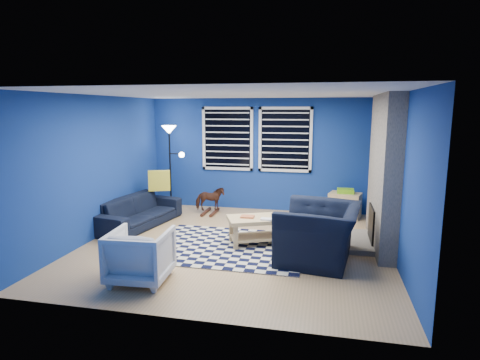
{
  "coord_description": "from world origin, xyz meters",
  "views": [
    {
      "loc": [
        1.45,
        -6.32,
        2.26
      ],
      "look_at": [
        0.01,
        0.3,
        1.06
      ],
      "focal_mm": 30.0,
      "sensor_mm": 36.0,
      "label": 1
    }
  ],
  "objects_px": {
    "coffee_table": "(258,225)",
    "cabinet": "(345,205)",
    "armchair_bent": "(140,255)",
    "armchair_big": "(319,233)",
    "sofa": "(139,212)",
    "tv": "(378,153)",
    "rocking_horse": "(210,199)",
    "floor_lamp": "(170,141)"
  },
  "relations": [
    {
      "from": "sofa",
      "to": "coffee_table",
      "type": "height_order",
      "value": "sofa"
    },
    {
      "from": "sofa",
      "to": "armchair_bent",
      "type": "relative_size",
      "value": 2.54
    },
    {
      "from": "armchair_bent",
      "to": "floor_lamp",
      "type": "bearing_deg",
      "value": -78.28
    },
    {
      "from": "sofa",
      "to": "armchair_big",
      "type": "distance_m",
      "value": 3.65
    },
    {
      "from": "cabinet",
      "to": "floor_lamp",
      "type": "xyz_separation_m",
      "value": [
        -3.79,
        -0.2,
        1.29
      ]
    },
    {
      "from": "sofa",
      "to": "coffee_table",
      "type": "bearing_deg",
      "value": -92.59
    },
    {
      "from": "sofa",
      "to": "armchair_big",
      "type": "bearing_deg",
      "value": -96.83
    },
    {
      "from": "floor_lamp",
      "to": "armchair_bent",
      "type": "bearing_deg",
      "value": -74.45
    },
    {
      "from": "tv",
      "to": "cabinet",
      "type": "height_order",
      "value": "tv"
    },
    {
      "from": "cabinet",
      "to": "armchair_big",
      "type": "bearing_deg",
      "value": -85.37
    },
    {
      "from": "armchair_bent",
      "to": "coffee_table",
      "type": "bearing_deg",
      "value": -129.22
    },
    {
      "from": "tv",
      "to": "sofa",
      "type": "distance_m",
      "value": 4.86
    },
    {
      "from": "tv",
      "to": "rocking_horse",
      "type": "bearing_deg",
      "value": -177.78
    },
    {
      "from": "armchair_bent",
      "to": "cabinet",
      "type": "relative_size",
      "value": 1.08
    },
    {
      "from": "armchair_big",
      "to": "coffee_table",
      "type": "bearing_deg",
      "value": -109.05
    },
    {
      "from": "coffee_table",
      "to": "sofa",
      "type": "bearing_deg",
      "value": 166.8
    },
    {
      "from": "cabinet",
      "to": "sofa",
      "type": "bearing_deg",
      "value": -144.11
    },
    {
      "from": "armchair_big",
      "to": "rocking_horse",
      "type": "distance_m",
      "value": 3.3
    },
    {
      "from": "armchair_big",
      "to": "armchair_bent",
      "type": "relative_size",
      "value": 1.67
    },
    {
      "from": "armchair_bent",
      "to": "coffee_table",
      "type": "height_order",
      "value": "armchair_bent"
    },
    {
      "from": "rocking_horse",
      "to": "cabinet",
      "type": "xyz_separation_m",
      "value": [
        2.86,
        0.31,
        -0.06
      ]
    },
    {
      "from": "tv",
      "to": "rocking_horse",
      "type": "distance_m",
      "value": 3.61
    },
    {
      "from": "sofa",
      "to": "floor_lamp",
      "type": "xyz_separation_m",
      "value": [
        0.17,
        1.3,
        1.27
      ]
    },
    {
      "from": "floor_lamp",
      "to": "sofa",
      "type": "bearing_deg",
      "value": -97.51
    },
    {
      "from": "armchair_big",
      "to": "floor_lamp",
      "type": "xyz_separation_m",
      "value": [
        -3.31,
        2.39,
        1.14
      ]
    },
    {
      "from": "armchair_bent",
      "to": "rocking_horse",
      "type": "height_order",
      "value": "armchair_bent"
    },
    {
      "from": "tv",
      "to": "armchair_big",
      "type": "height_order",
      "value": "tv"
    },
    {
      "from": "coffee_table",
      "to": "rocking_horse",
      "type": "bearing_deg",
      "value": 127.56
    },
    {
      "from": "coffee_table",
      "to": "armchair_big",
      "type": "bearing_deg",
      "value": -26.79
    },
    {
      "from": "sofa",
      "to": "armchair_bent",
      "type": "height_order",
      "value": "armchair_bent"
    },
    {
      "from": "tv",
      "to": "armchair_bent",
      "type": "bearing_deg",
      "value": -132.38
    },
    {
      "from": "tv",
      "to": "coffee_table",
      "type": "height_order",
      "value": "tv"
    },
    {
      "from": "armchair_big",
      "to": "cabinet",
      "type": "distance_m",
      "value": 2.64
    },
    {
      "from": "coffee_table",
      "to": "cabinet",
      "type": "xyz_separation_m",
      "value": [
        1.51,
        2.07,
        -0.07
      ]
    },
    {
      "from": "tv",
      "to": "armchair_big",
      "type": "bearing_deg",
      "value": -113.81
    },
    {
      "from": "sofa",
      "to": "rocking_horse",
      "type": "xyz_separation_m",
      "value": [
        1.1,
        1.19,
        0.04
      ]
    },
    {
      "from": "coffee_table",
      "to": "floor_lamp",
      "type": "bearing_deg",
      "value": 140.59
    },
    {
      "from": "tv",
      "to": "coffee_table",
      "type": "distance_m",
      "value": 3.02
    },
    {
      "from": "rocking_horse",
      "to": "coffee_table",
      "type": "bearing_deg",
      "value": -162.21
    },
    {
      "from": "rocking_horse",
      "to": "cabinet",
      "type": "bearing_deg",
      "value": -103.58
    },
    {
      "from": "sofa",
      "to": "armchair_big",
      "type": "height_order",
      "value": "armchair_big"
    },
    {
      "from": "armchair_bent",
      "to": "floor_lamp",
      "type": "distance_m",
      "value": 3.98
    }
  ]
}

